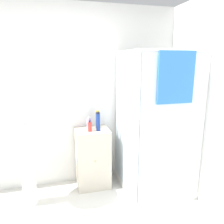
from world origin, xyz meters
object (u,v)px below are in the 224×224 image
(soap_dispenser, at_px, (90,127))
(lotion_bottle_white, at_px, (89,123))
(shampoo_bottle_tall_black, at_px, (98,119))
(shampoo_bottle_blue, at_px, (98,122))
(sink, at_px, (26,153))

(soap_dispenser, relative_size, lotion_bottle_white, 0.83)
(shampoo_bottle_tall_black, bearing_deg, shampoo_bottle_blue, -99.35)
(sink, distance_m, lotion_bottle_white, 0.88)
(lotion_bottle_white, bearing_deg, sink, -161.62)
(soap_dispenser, relative_size, shampoo_bottle_tall_black, 0.62)
(shampoo_bottle_blue, relative_size, lotion_bottle_white, 1.43)
(sink, xyz_separation_m, soap_dispenser, (0.80, 0.16, 0.22))
(shampoo_bottle_tall_black, distance_m, shampoo_bottle_blue, 0.14)
(sink, bearing_deg, shampoo_bottle_tall_black, 17.56)
(shampoo_bottle_blue, bearing_deg, soap_dispenser, 177.28)
(shampoo_bottle_tall_black, xyz_separation_m, lotion_bottle_white, (-0.13, -0.03, -0.04))
(shampoo_bottle_blue, bearing_deg, sink, -170.23)
(shampoo_bottle_tall_black, bearing_deg, soap_dispenser, -135.70)
(soap_dispenser, height_order, lotion_bottle_white, lotion_bottle_white)
(shampoo_bottle_tall_black, bearing_deg, lotion_bottle_white, -167.75)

